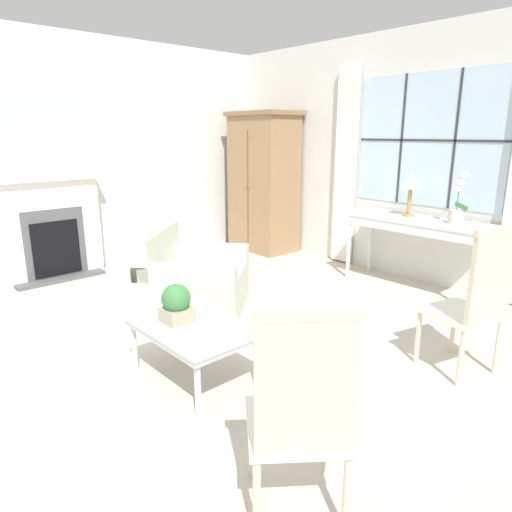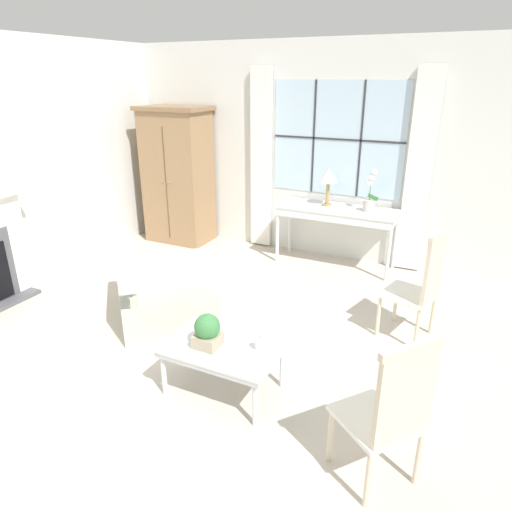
{
  "view_description": "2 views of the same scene",
  "coord_description": "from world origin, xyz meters",
  "views": [
    {
      "loc": [
        2.56,
        -1.86,
        1.68
      ],
      "look_at": [
        -0.04,
        0.49,
        0.73
      ],
      "focal_mm": 32.0,
      "sensor_mm": 36.0,
      "label": 1
    },
    {
      "loc": [
        1.68,
        -2.85,
        2.35
      ],
      "look_at": [
        0.03,
        0.55,
        0.86
      ],
      "focal_mm": 32.0,
      "sensor_mm": 36.0,
      "label": 2
    }
  ],
  "objects": [
    {
      "name": "ground_plane",
      "position": [
        0.0,
        0.0,
        0.0
      ],
      "size": [
        14.0,
        14.0,
        0.0
      ],
      "primitive_type": "plane",
      "color": "#BCB2A3"
    },
    {
      "name": "wall_back_windowed",
      "position": [
        0.0,
        3.02,
        1.39
      ],
      "size": [
        7.2,
        0.14,
        2.8
      ],
      "color": "silver",
      "rests_on": "ground_plane"
    },
    {
      "name": "wall_left",
      "position": [
        -3.03,
        0.6,
        1.4
      ],
      "size": [
        0.06,
        7.2,
        2.8
      ],
      "primitive_type": "cube",
      "color": "silver",
      "rests_on": "ground_plane"
    },
    {
      "name": "armoire",
      "position": [
        -2.27,
        2.65,
        0.99
      ],
      "size": [
        0.99,
        0.65,
        1.97
      ],
      "color": "#93704C",
      "rests_on": "ground_plane"
    },
    {
      "name": "console_table",
      "position": [
        0.15,
        2.68,
        0.71
      ],
      "size": [
        1.54,
        0.52,
        0.79
      ],
      "color": "silver",
      "rests_on": "ground_plane"
    },
    {
      "name": "table_lamp",
      "position": [
        0.0,
        2.72,
        1.15
      ],
      "size": [
        0.23,
        0.23,
        0.48
      ],
      "color": "#9E7F47",
      "rests_on": "console_table"
    },
    {
      "name": "potted_orchid",
      "position": [
        0.55,
        2.68,
        0.98
      ],
      "size": [
        0.18,
        0.15,
        0.53
      ],
      "color": "#BCB7AD",
      "rests_on": "console_table"
    },
    {
      "name": "armchair_upholstered",
      "position": [
        -1.0,
        0.52,
        0.26
      ],
      "size": [
        1.35,
        1.35,
        0.78
      ],
      "color": "beige",
      "rests_on": "ground_plane"
    },
    {
      "name": "side_chair_wooden",
      "position": [
        1.39,
        1.24,
        0.59
      ],
      "size": [
        0.54,
        0.54,
        1.1
      ],
      "color": "white",
      "rests_on": "ground_plane"
    },
    {
      "name": "accent_chair_wooden",
      "position": [
        1.46,
        -0.61,
        0.57
      ],
      "size": [
        0.62,
        0.62,
        1.06
      ],
      "color": "white",
      "rests_on": "ground_plane"
    },
    {
      "name": "coffee_table",
      "position": [
        0.13,
        -0.25,
        0.38
      ],
      "size": [
        0.89,
        0.6,
        0.43
      ],
      "color": "silver",
      "rests_on": "ground_plane"
    },
    {
      "name": "potted_plant_small",
      "position": [
        0.04,
        -0.31,
        0.56
      ],
      "size": [
        0.2,
        0.2,
        0.27
      ],
      "color": "tan",
      "rests_on": "coffee_table"
    },
    {
      "name": "pillar_candle",
      "position": [
        0.42,
        -0.2,
        0.48
      ],
      "size": [
        0.1,
        0.1,
        0.13
      ],
      "color": "silver",
      "rests_on": "coffee_table"
    }
  ]
}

